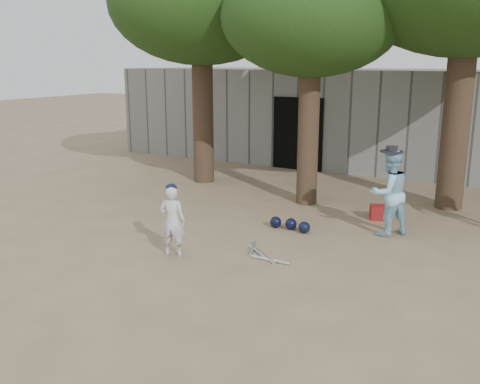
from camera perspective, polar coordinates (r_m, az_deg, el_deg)
The scene contains 7 objects.
ground at distance 9.49m, azimuth -6.17°, elevation -6.42°, with size 70.00×70.00×0.00m, color #937C5E.
boy_player at distance 9.19m, azimuth -7.23°, elevation -3.08°, with size 0.45×0.29×1.23m, color silver.
spectator_blue at distance 10.54m, azimuth 15.60°, elevation -0.09°, with size 0.80×0.63×1.65m, color #9CD9F2.
red_bag at distance 11.69m, azimuth 14.75°, elevation -2.12°, with size 0.42×0.32×0.30m, color #A12215.
back_building at distance 18.40m, azimuth 12.83°, elevation 7.97°, with size 16.00×5.24×3.00m.
helmet_row at distance 10.65m, azimuth 5.38°, elevation -3.46°, with size 0.87×0.32×0.23m.
bat_pile at distance 9.29m, azimuth 2.30°, elevation -6.62°, with size 1.06×0.83×0.06m.
Camera 1 is at (5.22, -7.22, 3.27)m, focal length 40.00 mm.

